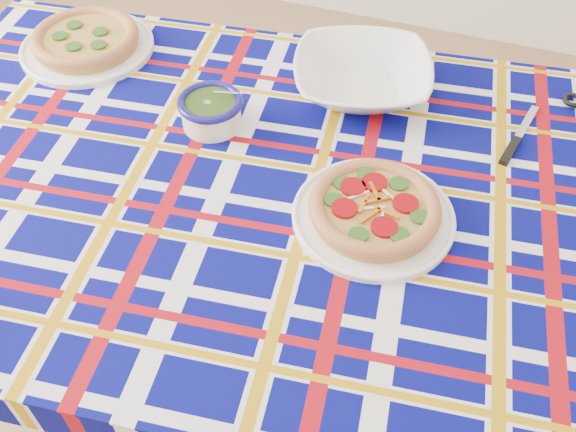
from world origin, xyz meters
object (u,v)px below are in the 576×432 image
(dining_table, at_px, (270,211))
(serving_bowl, at_px, (362,77))
(main_focaccia_plate, at_px, (374,208))
(pesto_bowl, at_px, (211,109))

(dining_table, distance_m, serving_bowl, 0.33)
(main_focaccia_plate, height_order, pesto_bowl, pesto_bowl)
(pesto_bowl, height_order, serving_bowl, pesto_bowl)
(main_focaccia_plate, xyz_separation_m, pesto_bowl, (-0.35, 0.13, 0.01))
(serving_bowl, bearing_deg, main_focaccia_plate, -71.23)
(dining_table, relative_size, pesto_bowl, 12.77)
(dining_table, bearing_deg, pesto_bowl, 137.90)
(main_focaccia_plate, xyz_separation_m, serving_bowl, (-0.11, 0.33, 0.01))
(main_focaccia_plate, distance_m, serving_bowl, 0.34)
(dining_table, xyz_separation_m, main_focaccia_plate, (0.19, -0.02, 0.10))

